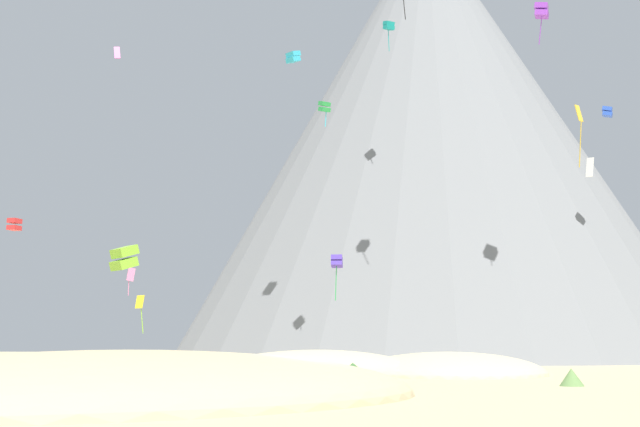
# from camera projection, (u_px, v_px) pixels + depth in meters

# --- Properties ---
(ground_plane) EXTENTS (400.00, 400.00, 0.00)m
(ground_plane) POSITION_uv_depth(u_px,v_px,m) (300.00, 396.00, 31.85)
(ground_plane) COLOR #C6B284
(dune_foreground_left) EXTENTS (30.23, 29.88, 3.71)m
(dune_foreground_left) POSITION_uv_depth(u_px,v_px,m) (124.00, 400.00, 29.64)
(dune_foreground_left) COLOR #C6B284
(dune_foreground_left) RESTS_ON ground_plane
(dune_foreground_right) EXTENTS (17.97, 16.92, 3.46)m
(dune_foreground_right) POSITION_uv_depth(u_px,v_px,m) (316.00, 377.00, 50.06)
(dune_foreground_right) COLOR beige
(dune_foreground_right) RESTS_ON ground_plane
(dune_midground) EXTENTS (14.16, 18.13, 3.12)m
(dune_midground) POSITION_uv_depth(u_px,v_px,m) (449.00, 374.00, 55.40)
(dune_midground) COLOR beige
(dune_midground) RESTS_ON ground_plane
(bush_far_right) EXTENTS (3.63, 3.63, 1.03)m
(bush_far_right) POSITION_uv_depth(u_px,v_px,m) (353.00, 372.00, 45.06)
(bush_far_right) COLOR #386633
(bush_far_right) RESTS_ON ground_plane
(bush_low_patch) EXTENTS (2.21, 2.21, 0.83)m
(bush_low_patch) POSITION_uv_depth(u_px,v_px,m) (301.00, 388.00, 30.46)
(bush_low_patch) COLOR #668C4C
(bush_low_patch) RESTS_ON ground_plane
(bush_scatter_east) EXTENTS (1.72, 1.72, 0.46)m
(bush_scatter_east) POSITION_uv_depth(u_px,v_px,m) (365.00, 375.00, 47.41)
(bush_scatter_east) COLOR #477238
(bush_scatter_east) RESTS_ON ground_plane
(bush_mid_center) EXTENTS (1.68, 1.68, 0.88)m
(bush_mid_center) POSITION_uv_depth(u_px,v_px,m) (572.00, 377.00, 39.50)
(bush_mid_center) COLOR #668C4C
(bush_mid_center) RESTS_ON ground_plane
(rock_massif) EXTENTS (106.30, 106.30, 68.08)m
(rock_massif) POSITION_uv_depth(u_px,v_px,m) (436.00, 140.00, 118.87)
(rock_massif) COLOR slate
(rock_massif) RESTS_ON ground_plane
(kite_green_mid) EXTENTS (1.31, 1.33, 2.62)m
(kite_green_mid) POSITION_uv_depth(u_px,v_px,m) (324.00, 107.00, 77.10)
(kite_green_mid) COLOR green
(kite_white_mid) EXTENTS (0.63, 0.43, 1.53)m
(kite_white_mid) POSITION_uv_depth(u_px,v_px,m) (590.00, 167.00, 59.97)
(kite_white_mid) COLOR white
(kite_indigo_low) EXTENTS (0.98, 1.05, 4.02)m
(kite_indigo_low) POSITION_uv_depth(u_px,v_px,m) (337.00, 262.00, 70.12)
(kite_indigo_low) COLOR #5138B2
(kite_gold_mid) EXTENTS (0.69, 0.70, 5.48)m
(kite_gold_mid) POSITION_uv_depth(u_px,v_px,m) (579.00, 123.00, 67.77)
(kite_gold_mid) COLOR gold
(kite_blue_high) EXTENTS (1.33, 1.27, 1.24)m
(kite_blue_high) POSITION_uv_depth(u_px,v_px,m) (607.00, 112.00, 87.48)
(kite_blue_high) COLOR blue
(kite_magenta_high) EXTENTS (0.75, 0.51, 1.30)m
(kite_magenta_high) POSITION_uv_depth(u_px,v_px,m) (117.00, 53.00, 74.95)
(kite_magenta_high) COLOR #D1339E
(kite_cyan_high) EXTENTS (1.63, 1.65, 1.39)m
(kite_cyan_high) POSITION_uv_depth(u_px,v_px,m) (293.00, 57.00, 82.22)
(kite_cyan_high) COLOR #33BCDB
(kite_lime_low) EXTENTS (1.99, 2.01, 1.81)m
(kite_lime_low) POSITION_uv_depth(u_px,v_px,m) (124.00, 258.00, 52.79)
(kite_lime_low) COLOR #8CD133
(kite_yellow_low) EXTENTS (0.87, 0.60, 3.57)m
(kite_yellow_low) POSITION_uv_depth(u_px,v_px,m) (140.00, 306.00, 74.64)
(kite_yellow_low) COLOR yellow
(kite_red_low) EXTENTS (0.93, 0.92, 0.86)m
(kite_red_low) POSITION_uv_depth(u_px,v_px,m) (14.00, 224.00, 56.15)
(kite_red_low) COLOR red
(kite_violet_high) EXTENTS (1.55, 1.50, 4.06)m
(kite_violet_high) POSITION_uv_depth(u_px,v_px,m) (542.00, 11.00, 76.28)
(kite_violet_high) COLOR purple
(kite_pink_low) EXTENTS (0.81, 0.65, 3.08)m
(kite_pink_low) POSITION_uv_depth(u_px,v_px,m) (131.00, 276.00, 86.02)
(kite_pink_low) COLOR pink
(kite_teal_high) EXTENTS (1.43, 1.46, 3.68)m
(kite_teal_high) POSITION_uv_depth(u_px,v_px,m) (389.00, 26.00, 91.53)
(kite_teal_high) COLOR teal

